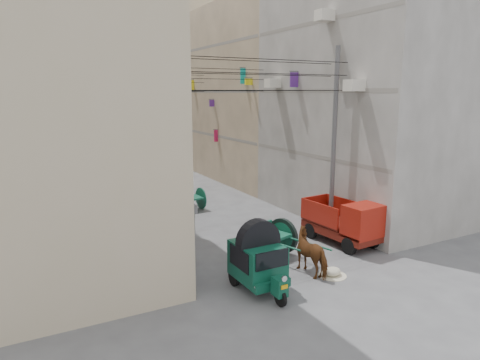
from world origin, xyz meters
TOP-DOWN VIEW (x-y plane):
  - ground at (0.00, 0.00)m, footprint 140.00×140.00m
  - building_row_left at (-8.00, 34.13)m, footprint 8.00×62.00m
  - building_row_right at (8.00, 34.13)m, footprint 8.00×62.00m
  - end_cap_building at (0.00, 66.00)m, footprint 22.00×10.00m
  - shutters_left at (-3.92, 10.38)m, footprint 0.18×14.40m
  - signboards at (-0.01, 21.66)m, footprint 8.22×40.52m
  - ac_units at (3.65, 7.67)m, footprint 0.70×6.55m
  - utility_poles at (0.00, 17.00)m, footprint 7.40×22.20m
  - overhead_cables at (0.00, 14.40)m, footprint 7.40×22.52m
  - auto_rickshaw at (-1.98, 2.78)m, footprint 1.43×2.49m
  - tonga_cart at (-0.13, 4.87)m, footprint 2.00×3.25m
  - mini_truck at (3.23, 4.48)m, footprint 1.73×3.44m
  - second_cart at (-0.45, 12.43)m, footprint 1.42×1.28m
  - feed_sack at (0.77, 2.46)m, footprint 0.60×0.48m
  - horse at (0.35, 3.00)m, footprint 0.94×1.82m
  - distant_car_white at (-2.11, 20.92)m, footprint 1.78×3.77m
  - distant_car_grey at (2.80, 34.55)m, footprint 1.30×3.65m
  - distant_car_green at (0.65, 41.18)m, footprint 2.38×4.28m

SIDE VIEW (x-z plane):
  - ground at x=0.00m, z-range 0.00..0.00m
  - feed_sack at x=0.77m, z-range 0.00..0.30m
  - distant_car_green at x=0.65m, z-range 0.00..1.17m
  - distant_car_grey at x=2.80m, z-range 0.00..1.20m
  - second_cart at x=-0.45m, z-range 0.04..1.19m
  - distant_car_white at x=-2.11m, z-range 0.00..1.25m
  - tonga_cart at x=-0.13m, z-range 0.03..1.41m
  - horse at x=0.35m, z-range 0.00..1.49m
  - mini_truck at x=3.23m, z-range -0.04..1.84m
  - auto_rickshaw at x=-1.98m, z-range 0.16..1.90m
  - shutters_left at x=-3.92m, z-range 0.06..2.93m
  - signboards at x=-0.01m, z-range 0.59..6.27m
  - utility_poles at x=0.00m, z-range 0.00..8.00m
  - building_row_left at x=-8.00m, z-range -0.54..13.46m
  - building_row_right at x=8.00m, z-range -0.54..13.46m
  - end_cap_building at x=0.00m, z-range 0.00..13.00m
  - overhead_cables at x=0.00m, z-range 6.20..7.33m
  - ac_units at x=3.65m, z-range 5.76..9.11m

